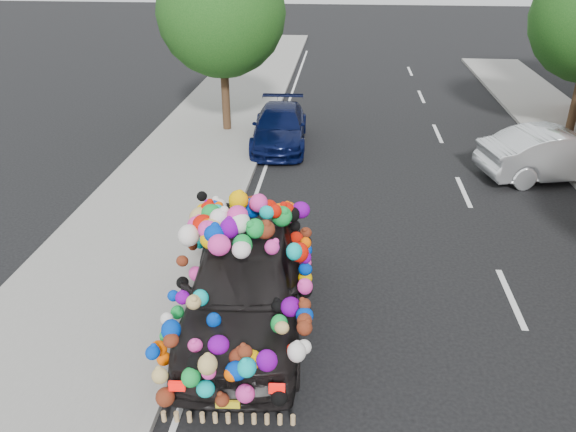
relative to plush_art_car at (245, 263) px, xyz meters
name	(u,v)px	position (x,y,z in m)	size (l,w,h in m)	color
ground	(324,288)	(1.36, 1.17, -1.22)	(100.00, 100.00, 0.00)	black
sidewalk	(114,274)	(-2.94, 1.17, -1.16)	(4.00, 60.00, 0.12)	gray
kerb	(208,279)	(-0.99, 1.17, -1.15)	(0.15, 60.00, 0.13)	gray
lane_markings	(511,298)	(4.96, 1.17, -1.21)	(6.00, 50.00, 0.01)	silver
tree_near_sidewalk	(221,12)	(-2.44, 10.67, 2.81)	(4.20, 4.20, 6.13)	#332114
plush_art_car	(245,263)	(0.00, 0.00, 0.00)	(2.68, 5.32, 2.35)	black
navy_sedan	(280,127)	(-0.44, 9.48, -0.60)	(1.72, 4.23, 1.23)	#060D33
silver_hatchback	(559,154)	(7.71, 7.43, -0.49)	(1.53, 4.40, 1.45)	#B8BBBF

